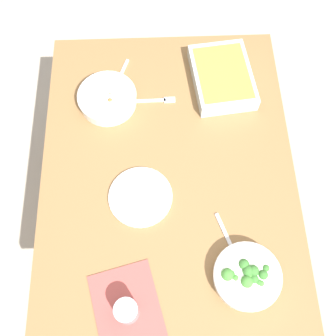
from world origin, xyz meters
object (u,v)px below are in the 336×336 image
Objects in this scene: stew_bowl at (107,98)px; broccoli_bowl at (247,276)px; side_plate at (140,197)px; fork_on_table at (156,100)px; spoon_by_stew at (118,81)px; baking_dish at (222,77)px; spoon_by_broccoli at (230,244)px; drink_cup at (127,311)px.

broccoli_bowl reaches higher than stew_bowl.
side_plate is 1.24× the size of fork_on_table.
stew_bowl is 0.10m from spoon_by_stew.
spoon_by_stew is (-0.09, 0.03, -0.03)m from stew_bowl.
baking_dish is at bearing 100.37° from stew_bowl.
spoon_by_broccoli is (-0.11, -0.04, -0.03)m from broccoli_bowl.
baking_dish is (-0.76, -0.01, 0.00)m from broccoli_bowl.
broccoli_bowl is 0.12m from spoon_by_broccoli.
broccoli_bowl reaches higher than baking_dish.
spoon_by_stew is (-0.49, -0.09, -0.00)m from side_plate.
baking_dish is 0.57m from side_plate.
baking_dish is 0.65m from spoon_by_broccoli.
spoon_by_stew is at bearing -151.71° from broccoli_bowl.
broccoli_bowl is at bearing 33.64° from stew_bowl.
fork_on_table is at bearing 172.23° from drink_cup.
stew_bowl is at bearing -146.36° from broccoli_bowl.
broccoli_bowl reaches higher than fork_on_table.
side_plate is at bearing -34.30° from baking_dish.
baking_dish is at bearing 106.95° from fork_on_table.
stew_bowl is at bearing -174.17° from drink_cup.
broccoli_bowl is 0.76m from baking_dish.
broccoli_bowl is at bearing 49.21° from side_plate.
stew_bowl is at bearing -89.39° from fork_on_table.
broccoli_bowl is 0.44m from side_plate.
broccoli_bowl is at bearing 103.65° from drink_cup.
side_plate is at bearing 9.96° from spoon_by_stew.
spoon_by_broccoli is at bearing 58.99° from side_plate.
side_plate is (-0.28, -0.33, -0.02)m from broccoli_bowl.
baking_dish reaches higher than fork_on_table.
spoon_by_broccoli reaches higher than fork_on_table.
drink_cup is (0.09, -0.37, 0.01)m from broccoli_bowl.
fork_on_table is (0.08, -0.26, -0.03)m from baking_dish.
spoon_by_stew is at bearing -170.04° from side_plate.
broccoli_bowl is 0.38m from drink_cup.
baking_dish is 0.92m from drink_cup.
drink_cup is 0.38m from side_plate.
stew_bowl is 0.77m from drink_cup.
spoon_by_broccoli is (0.66, 0.38, 0.00)m from spoon_by_stew.
stew_bowl is 2.62× the size of drink_cup.
side_plate is 0.49m from spoon_by_stew.
fork_on_table is at bearing 57.86° from spoon_by_stew.
spoon_by_stew is (-0.86, -0.04, -0.03)m from drink_cup.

